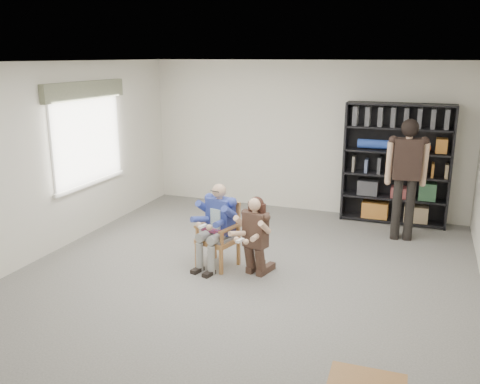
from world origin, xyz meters
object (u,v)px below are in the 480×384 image
at_px(bookshelf, 396,164).
at_px(armchair, 218,235).
at_px(standing_man, 405,181).
at_px(seated_man, 217,226).
at_px(kneeling_woman, 254,237).

bearing_deg(bookshelf, armchair, -126.61).
bearing_deg(standing_man, seated_man, -146.94).
bearing_deg(armchair, bookshelf, 68.13).
xyz_separation_m(kneeling_woman, bookshelf, (1.57, 3.02, 0.50)).
height_order(seated_man, kneeling_woman, seated_man).
height_order(armchair, seated_man, seated_man).
bearing_deg(armchair, kneeling_woman, 3.06).
height_order(armchair, bookshelf, bookshelf).
relative_size(armchair, seated_man, 0.77).
bearing_deg(kneeling_woman, bookshelf, 77.22).
bearing_deg(kneeling_woman, standing_man, 65.20).
distance_m(bookshelf, standing_man, 0.89).
height_order(bookshelf, standing_man, bookshelf).
relative_size(kneeling_woman, standing_man, 0.57).
distance_m(kneeling_woman, bookshelf, 3.44).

